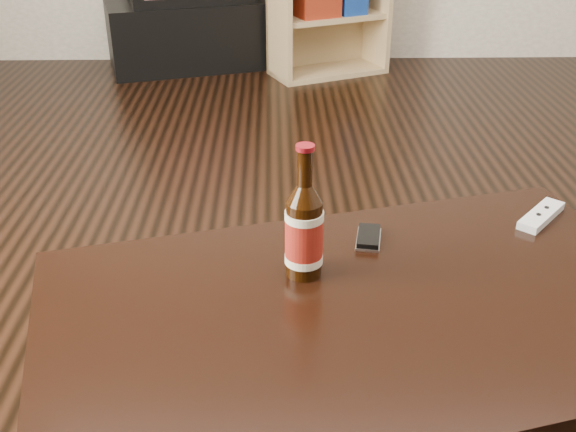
{
  "coord_description": "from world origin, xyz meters",
  "views": [
    {
      "loc": [
        -0.22,
        -1.26,
        1.15
      ],
      "look_at": [
        -0.2,
        -0.17,
        0.56
      ],
      "focal_mm": 42.0,
      "sensor_mm": 36.0,
      "label": 1
    }
  ],
  "objects_px": {
    "tv_stand": "(192,34)",
    "phone": "(369,237)",
    "remote": "(541,215)",
    "beer_bottle": "(304,231)",
    "coffee_table": "(366,329)"
  },
  "relations": [
    {
      "from": "beer_bottle",
      "to": "remote",
      "type": "relative_size",
      "value": 1.81
    },
    {
      "from": "remote",
      "to": "beer_bottle",
      "type": "bearing_deg",
      "value": -116.68
    },
    {
      "from": "beer_bottle",
      "to": "phone",
      "type": "xyz_separation_m",
      "value": [
        0.14,
        0.12,
        -0.09
      ]
    },
    {
      "from": "tv_stand",
      "to": "coffee_table",
      "type": "distance_m",
      "value": 3.2
    },
    {
      "from": "tv_stand",
      "to": "phone",
      "type": "relative_size",
      "value": 9.63
    },
    {
      "from": "tv_stand",
      "to": "coffee_table",
      "type": "bearing_deg",
      "value": -94.25
    },
    {
      "from": "tv_stand",
      "to": "beer_bottle",
      "type": "height_order",
      "value": "beer_bottle"
    },
    {
      "from": "coffee_table",
      "to": "beer_bottle",
      "type": "xyz_separation_m",
      "value": [
        -0.11,
        0.1,
        0.15
      ]
    },
    {
      "from": "beer_bottle",
      "to": "remote",
      "type": "distance_m",
      "value": 0.58
    },
    {
      "from": "tv_stand",
      "to": "remote",
      "type": "bearing_deg",
      "value": -85.14
    },
    {
      "from": "tv_stand",
      "to": "phone",
      "type": "height_order",
      "value": "phone"
    },
    {
      "from": "phone",
      "to": "remote",
      "type": "relative_size",
      "value": 0.69
    },
    {
      "from": "coffee_table",
      "to": "beer_bottle",
      "type": "relative_size",
      "value": 4.9
    },
    {
      "from": "remote",
      "to": "tv_stand",
      "type": "bearing_deg",
      "value": 153.08
    },
    {
      "from": "tv_stand",
      "to": "remote",
      "type": "distance_m",
      "value": 3.02
    }
  ]
}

